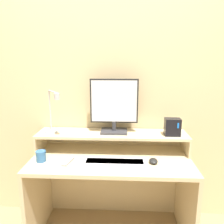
{
  "coord_description": "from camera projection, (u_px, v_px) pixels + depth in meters",
  "views": [
    {
      "loc": [
        0.09,
        -1.35,
        1.48
      ],
      "look_at": [
        0.01,
        0.32,
        1.09
      ],
      "focal_mm": 35.0,
      "sensor_mm": 36.0,
      "label": 1
    }
  ],
  "objects": [
    {
      "name": "wall_back",
      "position": [
        113.0,
        88.0,
        1.96
      ],
      "size": [
        6.0,
        0.05,
        2.5
      ],
      "color": "beige",
      "rests_on": "ground_plane"
    },
    {
      "name": "desk",
      "position": [
        111.0,
        180.0,
        1.82
      ],
      "size": [
        1.29,
        0.58,
        0.71
      ],
      "color": "beige",
      "rests_on": "ground_plane"
    },
    {
      "name": "monitor_shelf",
      "position": [
        112.0,
        135.0,
        1.89
      ],
      "size": [
        1.29,
        0.27,
        0.16
      ],
      "color": "beige",
      "rests_on": "desk"
    },
    {
      "name": "monitor",
      "position": [
        114.0,
        106.0,
        1.85
      ],
      "size": [
        0.41,
        0.17,
        0.46
      ],
      "color": "#38383D",
      "rests_on": "monitor_shelf"
    },
    {
      "name": "desk_lamp",
      "position": [
        53.0,
        115.0,
        1.81
      ],
      "size": [
        0.19,
        0.23,
        0.37
      ],
      "color": "silver",
      "rests_on": "monitor_shelf"
    },
    {
      "name": "router_dock",
      "position": [
        172.0,
        127.0,
        1.8
      ],
      "size": [
        0.13,
        0.09,
        0.14
      ],
      "color": "black",
      "rests_on": "monitor_shelf"
    },
    {
      "name": "keyboard",
      "position": [
        115.0,
        162.0,
        1.68
      ],
      "size": [
        0.48,
        0.12,
        0.02
      ],
      "color": "silver",
      "rests_on": "desk"
    },
    {
      "name": "mouse",
      "position": [
        153.0,
        161.0,
        1.68
      ],
      "size": [
        0.07,
        0.09,
        0.03
      ],
      "color": "black",
      "rests_on": "desk"
    },
    {
      "name": "remote_control",
      "position": [
        68.0,
        162.0,
        1.69
      ],
      "size": [
        0.07,
        0.15,
        0.02
      ],
      "color": "#99999E",
      "rests_on": "desk"
    },
    {
      "name": "mug",
      "position": [
        41.0,
        156.0,
        1.7
      ],
      "size": [
        0.08,
        0.08,
        0.09
      ],
      "color": "#33669E",
      "rests_on": "desk"
    }
  ]
}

